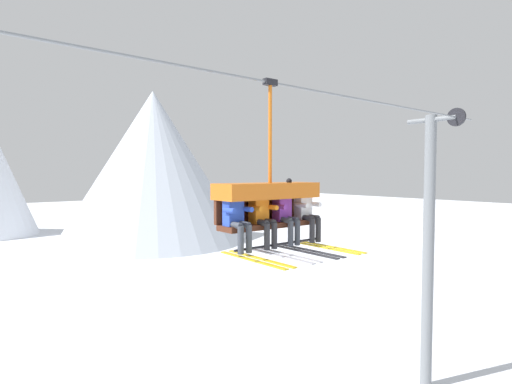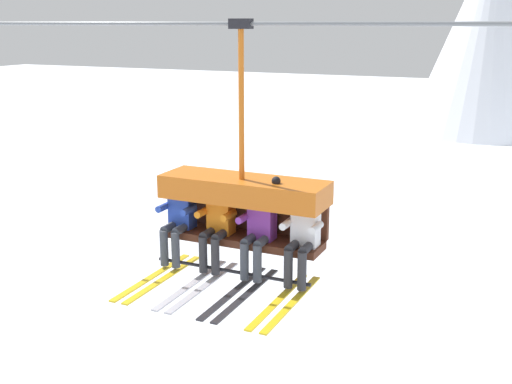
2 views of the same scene
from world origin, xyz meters
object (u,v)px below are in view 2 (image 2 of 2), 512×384
(chairlift_chair, at_px, (244,199))
(skier_purple, at_px, (258,228))
(skier_orange, at_px, (217,224))
(skier_white, at_px, (302,236))
(skier_blue, at_px, (177,218))

(chairlift_chair, height_order, skier_purple, chairlift_chair)
(skier_purple, bearing_deg, chairlift_chair, 144.15)
(skier_purple, bearing_deg, skier_orange, -179.34)
(skier_purple, relative_size, skier_white, 1.00)
(chairlift_chair, xyz_separation_m, skier_orange, (-0.29, -0.22, -0.31))
(chairlift_chair, distance_m, skier_purple, 0.47)
(chairlift_chair, xyz_separation_m, skier_blue, (-0.88, -0.22, -0.31))
(skier_purple, bearing_deg, skier_blue, -179.67)
(skier_white, bearing_deg, skier_blue, 180.00)
(skier_blue, bearing_deg, skier_purple, 0.33)
(chairlift_chair, bearing_deg, skier_blue, -165.89)
(chairlift_chair, bearing_deg, skier_purple, -35.85)
(skier_blue, distance_m, skier_white, 1.76)
(chairlift_chair, height_order, skier_blue, chairlift_chair)
(skier_orange, bearing_deg, skier_purple, 0.66)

